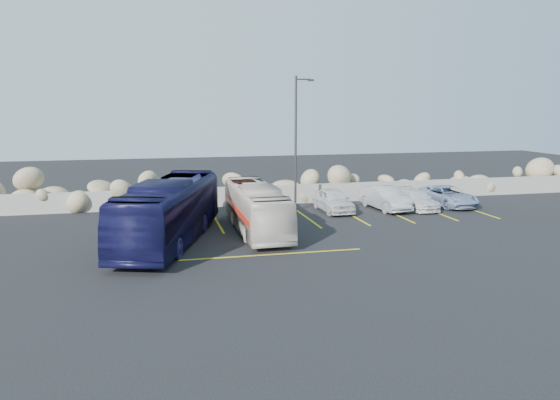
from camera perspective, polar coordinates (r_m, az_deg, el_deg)
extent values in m
plane|color=black|center=(23.53, 1.65, -5.70)|extent=(90.00, 90.00, 0.00)
cube|color=gray|center=(34.87, -3.41, 0.44)|extent=(60.00, 0.40, 1.20)
cube|color=gold|center=(29.76, -6.49, -2.41)|extent=(0.12, 5.00, 0.01)
cube|color=gold|center=(30.76, 2.99, -1.96)|extent=(0.12, 5.00, 0.01)
cube|color=gold|center=(31.61, 7.69, -1.71)|extent=(0.12, 5.00, 0.01)
cube|color=gold|center=(32.62, 11.97, -1.48)|extent=(0.12, 5.00, 0.01)
cube|color=gold|center=(33.80, 15.96, -1.25)|extent=(0.12, 5.00, 0.01)
cube|color=gold|center=(35.13, 19.67, -1.04)|extent=(0.12, 5.00, 0.01)
cube|color=gold|center=(23.49, -0.84, -5.71)|extent=(8.00, 0.12, 0.01)
cylinder|color=#322F2C|center=(32.57, 1.65, 5.81)|extent=(0.14, 0.14, 8.00)
cylinder|color=#322F2C|center=(32.63, 2.46, 12.49)|extent=(0.90, 0.08, 0.08)
cube|color=#322F2C|center=(32.75, 3.24, 12.39)|extent=(0.35, 0.18, 0.12)
imported|color=silver|center=(27.50, -2.51, -0.84)|extent=(2.02, 8.64, 2.41)
imported|color=#101038|center=(25.77, -11.47, -1.15)|extent=(5.61, 10.83, 2.95)
imported|color=silver|center=(32.85, 5.59, -0.01)|extent=(1.70, 4.08, 1.38)
imported|color=#AEADB2|center=(33.90, 10.93, 0.17)|extent=(1.89, 4.35, 1.39)
imported|color=silver|center=(34.58, 14.00, 0.05)|extent=(1.68, 4.01, 1.16)
imported|color=#7E8FB3|center=(36.15, 17.10, 0.40)|extent=(2.50, 4.68, 1.25)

